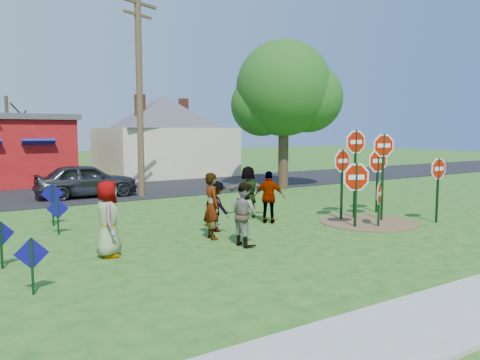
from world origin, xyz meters
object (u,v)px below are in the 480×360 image
object	(u,v)px
person_a	(108,219)
utility_pole	(139,89)
stop_sign_a	(356,182)
stop_sign_d	(378,165)
suv	(87,180)
leafy_tree	(286,94)
person_b	(212,206)
stop_sign_b	(356,151)
stop_sign_c	(383,157)

from	to	relation	value
person_a	utility_pole	bearing A→B (deg)	-8.97
stop_sign_a	stop_sign_d	size ratio (longest dim) A/B	0.87
suv	stop_sign_a	bearing A→B (deg)	-151.58
stop_sign_d	stop_sign_a	bearing A→B (deg)	-144.20
leafy_tree	person_b	bearing A→B (deg)	-137.98
stop_sign_b	person_b	bearing A→B (deg)	-169.90
stop_sign_b	person_a	xyz separation A→B (m)	(-8.65, -0.33, -1.40)
person_a	leafy_tree	world-z (taller)	leafy_tree
person_b	utility_pole	bearing A→B (deg)	1.30
stop_sign_c	leafy_tree	xyz separation A→B (m)	(2.76, 8.74, 2.76)
stop_sign_a	leafy_tree	distance (m)	10.62
stop_sign_a	utility_pole	distance (m)	11.08
person_b	utility_pole	distance (m)	9.89
stop_sign_b	leafy_tree	bearing A→B (deg)	77.64
stop_sign_b	person_b	size ratio (longest dim) A/B	1.71
person_a	suv	bearing A→B (deg)	4.28
stop_sign_b	stop_sign_c	world-z (taller)	stop_sign_b
stop_sign_a	stop_sign_b	world-z (taller)	stop_sign_b
utility_pole	stop_sign_a	bearing A→B (deg)	-72.57
stop_sign_a	person_b	size ratio (longest dim) A/B	1.18
stop_sign_d	person_b	world-z (taller)	stop_sign_d
person_a	utility_pole	size ratio (longest dim) A/B	0.20
suv	stop_sign_b	bearing A→B (deg)	-144.36
stop_sign_c	person_b	bearing A→B (deg)	-168.74
person_a	suv	xyz separation A→B (m)	(2.20, 10.42, -0.12)
person_b	utility_pole	size ratio (longest dim) A/B	0.20
stop_sign_d	person_b	bearing A→B (deg)	-169.87
utility_pole	leafy_tree	world-z (taller)	utility_pole
stop_sign_d	utility_pole	xyz separation A→B (m)	(-5.87, 8.55, 3.09)
stop_sign_b	stop_sign_c	size ratio (longest dim) A/B	1.04
stop_sign_b	utility_pole	size ratio (longest dim) A/B	0.34
stop_sign_b	person_a	size ratio (longest dim) A/B	1.73
person_a	suv	distance (m)	10.65
stop_sign_d	person_a	size ratio (longest dim) A/B	1.37
person_b	leafy_tree	xyz separation A→B (m)	(8.85, 7.97, 3.99)
stop_sign_b	stop_sign_d	xyz separation A→B (m)	(1.58, 0.38, -0.56)
leafy_tree	stop_sign_b	bearing A→B (deg)	-112.00
stop_sign_a	stop_sign_d	distance (m)	3.12
stop_sign_a	utility_pole	world-z (taller)	utility_pole
person_b	leafy_tree	size ratio (longest dim) A/B	0.24
stop_sign_a	leafy_tree	world-z (taller)	leafy_tree
stop_sign_b	suv	world-z (taller)	stop_sign_b
utility_pole	leafy_tree	distance (m)	7.56
utility_pole	leafy_tree	xyz separation A→B (m)	(7.49, -1.01, 0.07)
stop_sign_d	leafy_tree	bearing A→B (deg)	84.62
stop_sign_d	person_a	distance (m)	10.29
utility_pole	stop_sign_b	bearing A→B (deg)	-64.34
stop_sign_c	person_b	xyz separation A→B (m)	(-6.09, 0.77, -1.23)
person_b	stop_sign_b	bearing A→B (deg)	-79.66
person_b	utility_pole	xyz separation A→B (m)	(1.35, 8.98, 3.92)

